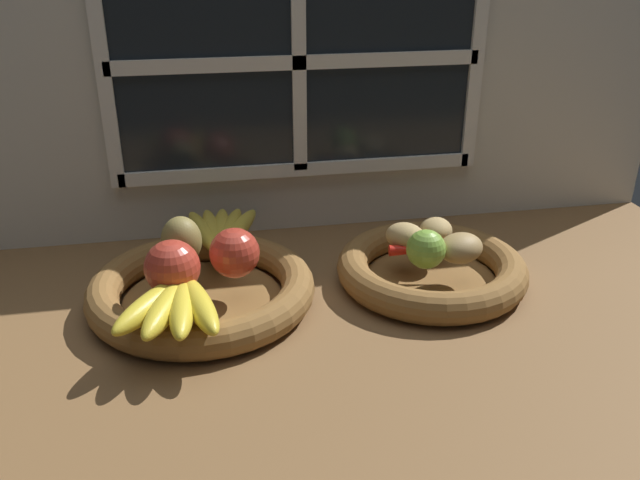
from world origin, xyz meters
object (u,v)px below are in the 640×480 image
at_px(banana_bunch_front, 175,305).
at_px(potato_back, 436,230).
at_px(apple_red_right, 235,253).
at_px(potato_small, 461,249).
at_px(fruit_bowl_left, 202,290).
at_px(banana_bunch_back, 221,231).
at_px(potato_oblong, 405,236).
at_px(pear_brown, 181,240).
at_px(fruit_bowl_right, 431,269).
at_px(apple_red_front, 172,267).
at_px(lime_near, 426,249).
at_px(chili_pepper, 423,250).

distance_m(banana_bunch_front, potato_back, 0.44).
xyz_separation_m(apple_red_right, potato_small, (0.34, -0.02, -0.01)).
relative_size(fruit_bowl_left, potato_back, 5.65).
relative_size(banana_bunch_back, potato_oblong, 2.96).
relative_size(apple_red_right, pear_brown, 0.98).
bearing_deg(fruit_bowl_right, pear_brown, 173.71).
bearing_deg(potato_back, banana_bunch_front, -159.17).
relative_size(fruit_bowl_right, potato_small, 4.10).
bearing_deg(potato_oblong, fruit_bowl_left, -174.96).
bearing_deg(banana_bunch_front, apple_red_front, 92.20).
distance_m(pear_brown, potato_oblong, 0.35).
xyz_separation_m(fruit_bowl_left, apple_red_right, (0.05, -0.01, 0.06)).
relative_size(lime_near, chili_pepper, 0.56).
xyz_separation_m(banana_bunch_front, potato_small, (0.43, 0.08, 0.01)).
relative_size(apple_red_front, pear_brown, 1.03).
bearing_deg(fruit_bowl_left, banana_bunch_back, 73.10).
bearing_deg(fruit_bowl_left, potato_small, -4.75).
bearing_deg(chili_pepper, potato_back, 57.02).
bearing_deg(lime_near, potato_oblong, 98.65).
bearing_deg(fruit_bowl_right, potato_small, -45.00).
height_order(apple_red_front, potato_back, apple_red_front).
relative_size(fruit_bowl_right, potato_back, 5.01).
relative_size(banana_bunch_front, potato_back, 2.83).
bearing_deg(lime_near, potato_small, 6.67).
height_order(potato_oblong, lime_near, lime_near).
bearing_deg(banana_bunch_front, lime_near, 11.29).
xyz_separation_m(pear_brown, potato_oblong, (0.35, -0.01, -0.02)).
xyz_separation_m(banana_bunch_front, chili_pepper, (0.38, 0.11, -0.01)).
relative_size(banana_bunch_back, chili_pepper, 1.77).
distance_m(fruit_bowl_left, chili_pepper, 0.35).
distance_m(fruit_bowl_right, chili_pepper, 0.04).
distance_m(fruit_bowl_left, pear_brown, 0.08).
bearing_deg(fruit_bowl_left, potato_back, 6.72).
distance_m(apple_red_front, potato_oblong, 0.37).
distance_m(potato_small, potato_back, 0.08).
bearing_deg(fruit_bowl_right, fruit_bowl_left, 180.00).
height_order(potato_oblong, potato_small, potato_small).
bearing_deg(banana_bunch_back, lime_near, -28.15).
relative_size(banana_bunch_front, potato_oblong, 2.66).
xyz_separation_m(fruit_bowl_left, banana_bunch_front, (-0.03, -0.11, 0.04)).
xyz_separation_m(apple_red_front, banana_bunch_back, (0.07, 0.17, -0.03)).
bearing_deg(apple_red_right, fruit_bowl_right, 2.56).
xyz_separation_m(fruit_bowl_left, banana_bunch_back, (0.04, 0.12, 0.04)).
relative_size(fruit_bowl_right, lime_near, 5.05).
height_order(fruit_bowl_right, banana_bunch_back, banana_bunch_back).
bearing_deg(potato_small, apple_red_front, -177.95).
bearing_deg(potato_small, potato_oblong, 138.58).
xyz_separation_m(potato_back, lime_near, (-0.05, -0.08, 0.01)).
bearing_deg(lime_near, banana_bunch_back, 151.85).
height_order(potato_back, lime_near, lime_near).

